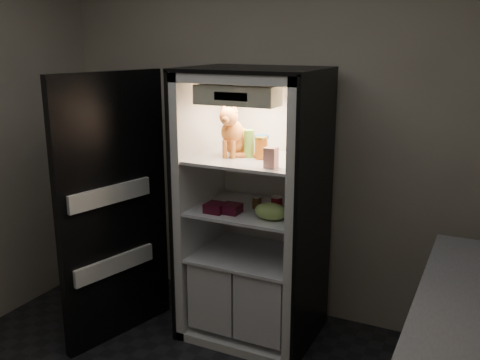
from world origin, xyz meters
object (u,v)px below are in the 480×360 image
Objects in this scene: berry_box_right at (231,209)px; mayo_tub at (262,145)px; condiment_jar at (257,202)px; refrigerator at (255,226)px; salsa_jar at (261,148)px; grape_bag at (271,211)px; soda_can_b at (291,203)px; cream_carton at (271,158)px; soda_can_c at (277,206)px; parmesan_shaker at (249,144)px; berry_box_left at (215,208)px; tabby_cat at (235,135)px; pepper_jar at (299,144)px; soda_can_a at (290,199)px.

mayo_tub is at bearing 69.57° from berry_box_right.
refrigerator is at bearing 126.88° from condiment_jar.
salsa_jar is 0.68× the size of grape_bag.
grape_bag is at bearing -55.17° from mayo_tub.
salsa_jar reaches higher than soda_can_b.
cream_carton is 0.58× the size of grape_bag.
soda_can_b reaches higher than condiment_jar.
salsa_jar is at bearing -163.73° from soda_can_b.
cream_carton is 0.36m from soda_can_c.
parmesan_shaker is 0.46m from soda_can_c.
soda_can_c is at bearing 13.81° from berry_box_left.
tabby_cat reaches higher than mayo_tub.
parmesan_shaker reaches higher than grape_bag.
refrigerator is at bearing 178.13° from soda_can_b.
tabby_cat reaches higher than parmesan_shaker.
parmesan_shaker is 0.40m from condiment_jar.
soda_can_c is (-0.09, -0.13, -0.40)m from pepper_jar.
parmesan_shaker is at bearing -154.57° from soda_can_a.
cream_carton is 0.36m from grape_bag.
condiment_jar is 0.40× the size of grape_bag.
salsa_jar is at bearing 132.24° from grape_bag.
soda_can_b is (0.24, -0.06, -0.36)m from mayo_tub.
mayo_tub reaches higher than berry_box_right.
tabby_cat is at bearing 175.20° from parmesan_shaker.
soda_can_c is (-0.05, -0.14, 0.01)m from soda_can_b.
soda_can_c is 1.08× the size of berry_box_left.
grape_bag is (0.21, -0.22, 0.20)m from refrigerator.
tabby_cat reaches higher than soda_can_a.
mayo_tub reaches higher than cream_carton.
soda_can_c is 0.63× the size of grape_bag.
mayo_tub is at bearing 96.75° from condiment_jar.
condiment_jar is at bearing -171.07° from soda_can_b.
cream_carton is at bearing -52.18° from salsa_jar.
berry_box_left is (-0.40, -0.10, -0.04)m from soda_can_c.
grape_bag is (-0.02, -0.28, -0.01)m from soda_can_a.
condiment_jar is 0.20m from berry_box_right.
refrigerator is 0.20m from condiment_jar.
cream_carton reaches higher than soda_can_b.
tabby_cat is 0.45m from pepper_jar.
berry_box_left is (-0.49, -0.23, -0.43)m from pepper_jar.
soda_can_c reaches higher than soda_can_b.
condiment_jar is at bearing -83.25° from mayo_tub.
tabby_cat reaches higher than condiment_jar.
grape_bag is 1.71× the size of berry_box_left.
condiment_jar is at bearing 151.06° from soda_can_c.
parmesan_shaker is at bearing 144.52° from grape_bag.
cream_carton is (-0.09, -0.24, -0.05)m from pepper_jar.
soda_can_c is at bearing -21.74° from tabby_cat.
berry_box_right is (-0.10, -0.26, -0.39)m from mayo_tub.
soda_can_b is (0.04, -0.08, -0.00)m from soda_can_a.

